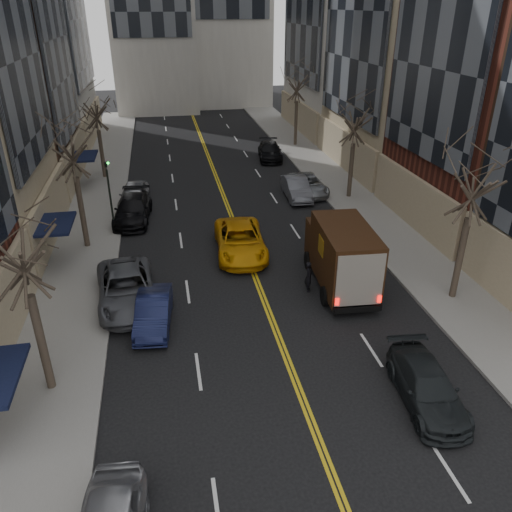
{
  "coord_description": "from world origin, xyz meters",
  "views": [
    {
      "loc": [
        -4.16,
        -7.13,
        12.53
      ],
      "look_at": [
        -0.32,
        12.87,
        2.2
      ],
      "focal_mm": 35.0,
      "sensor_mm": 36.0,
      "label": 1
    }
  ],
  "objects": [
    {
      "name": "sidewalk_left",
      "position": [
        -9.0,
        27.0,
        0.07
      ],
      "size": [
        4.0,
        66.0,
        0.15
      ],
      "primitive_type": "cube",
      "color": "slate",
      "rests_on": "ground"
    },
    {
      "name": "sidewalk_right",
      "position": [
        9.0,
        27.0,
        0.07
      ],
      "size": [
        4.0,
        66.0,
        0.15
      ],
      "primitive_type": "cube",
      "color": "slate",
      "rests_on": "ground"
    },
    {
      "name": "tree_lf_near",
      "position": [
        -8.8,
        8.0,
        6.24
      ],
      "size": [
        3.2,
        3.2,
        8.41
      ],
      "color": "#382D23",
      "rests_on": "sidewalk_left"
    },
    {
      "name": "tree_lf_mid",
      "position": [
        -8.8,
        20.0,
        6.6
      ],
      "size": [
        3.2,
        3.2,
        8.91
      ],
      "color": "#382D23",
      "rests_on": "sidewalk_left"
    },
    {
      "name": "tree_lf_far",
      "position": [
        -8.8,
        33.0,
        6.02
      ],
      "size": [
        3.2,
        3.2,
        8.12
      ],
      "color": "#382D23",
      "rests_on": "sidewalk_left"
    },
    {
      "name": "tree_rt_near",
      "position": [
        8.8,
        11.0,
        6.45
      ],
      "size": [
        3.2,
        3.2,
        8.71
      ],
      "color": "#382D23",
      "rests_on": "sidewalk_right"
    },
    {
      "name": "tree_rt_mid",
      "position": [
        8.8,
        25.0,
        6.17
      ],
      "size": [
        3.2,
        3.2,
        8.32
      ],
      "color": "#382D23",
      "rests_on": "sidewalk_right"
    },
    {
      "name": "tree_rt_far",
      "position": [
        8.8,
        40.0,
        6.74
      ],
      "size": [
        3.2,
        3.2,
        9.11
      ],
      "color": "#382D23",
      "rests_on": "sidewalk_right"
    },
    {
      "name": "traffic_signal",
      "position": [
        -7.39,
        22.0,
        2.82
      ],
      "size": [
        0.29,
        0.26,
        4.7
      ],
      "color": "black",
      "rests_on": "sidewalk_left"
    },
    {
      "name": "ups_truck",
      "position": [
        3.92,
        13.17,
        1.68
      ],
      "size": [
        2.82,
        6.24,
        3.34
      ],
      "rotation": [
        0.0,
        0.0,
        -0.07
      ],
      "color": "black",
      "rests_on": "ground"
    },
    {
      "name": "observer_sedan",
      "position": [
        4.2,
        4.89,
        0.65
      ],
      "size": [
        2.25,
        4.64,
        1.3
      ],
      "rotation": [
        0.0,
        0.0,
        -0.1
      ],
      "color": "black",
      "rests_on": "ground"
    },
    {
      "name": "taxi",
      "position": [
        -0.3,
        17.64,
        0.79
      ],
      "size": [
        2.94,
        5.83,
        1.58
      ],
      "primitive_type": "imported",
      "rotation": [
        0.0,
        0.0,
        -0.06
      ],
      "color": "orange",
      "rests_on": "ground"
    },
    {
      "name": "pedestrian",
      "position": [
        2.3,
        13.01,
        0.78
      ],
      "size": [
        0.48,
        0.63,
        1.55
      ],
      "primitive_type": "imported",
      "rotation": [
        0.0,
        0.0,
        1.37
      ],
      "color": "black",
      "rests_on": "ground"
    },
    {
      "name": "parked_lf_b",
      "position": [
        -5.1,
        11.46,
        0.66
      ],
      "size": [
        1.78,
        4.15,
        1.33
      ],
      "primitive_type": "imported",
      "rotation": [
        0.0,
        0.0,
        -0.09
      ],
      "color": "#121738",
      "rests_on": "ground"
    },
    {
      "name": "parked_lf_c",
      "position": [
        -6.3,
        13.51,
        0.78
      ],
      "size": [
        3.13,
        5.83,
        1.56
      ],
      "primitive_type": "imported",
      "rotation": [
        0.0,
        0.0,
        0.1
      ],
      "color": "#505258",
      "rests_on": "ground"
    },
    {
      "name": "parked_lf_d",
      "position": [
        -6.3,
        23.64,
        0.76
      ],
      "size": [
        2.59,
        5.42,
        1.53
      ],
      "primitive_type": "imported",
      "rotation": [
        0.0,
        0.0,
        -0.09
      ],
      "color": "black",
      "rests_on": "ground"
    },
    {
      "name": "parked_lf_e",
      "position": [
        -6.3,
        26.41,
        0.76
      ],
      "size": [
        2.33,
        4.67,
        1.53
      ],
      "primitive_type": "imported",
      "rotation": [
        0.0,
        0.0,
        -0.12
      ],
      "color": "#97999E",
      "rests_on": "ground"
    },
    {
      "name": "parked_rt_a",
      "position": [
        5.1,
        25.73,
        0.73
      ],
      "size": [
        1.73,
        4.47,
        1.45
      ],
      "primitive_type": "imported",
      "rotation": [
        0.0,
        0.0,
        -0.04
      ],
      "color": "#54555C",
      "rests_on": "ground"
    },
    {
      "name": "parked_rt_b",
      "position": [
        6.19,
        26.59,
        0.66
      ],
      "size": [
        2.36,
        4.81,
        1.31
      ],
      "primitive_type": "imported",
      "rotation": [
        0.0,
        0.0,
        0.04
      ],
      "color": "#9A9DA1",
      "rests_on": "ground"
    },
    {
      "name": "parked_rt_c",
      "position": [
        5.37,
        35.94,
        0.71
      ],
      "size": [
        2.64,
        5.13,
        1.42
      ],
      "primitive_type": "imported",
      "rotation": [
        0.0,
        0.0,
        -0.14
      ],
      "color": "black",
      "rests_on": "ground"
    }
  ]
}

